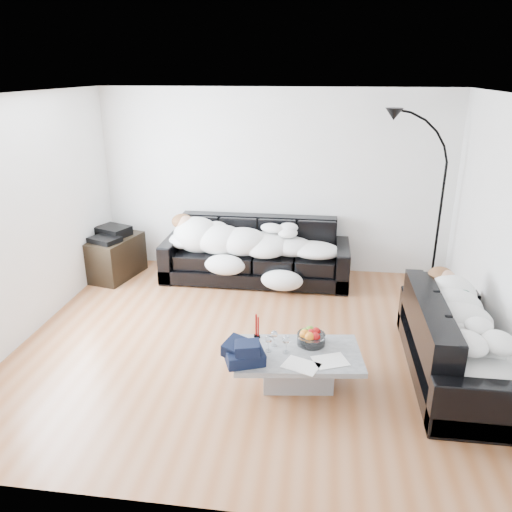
# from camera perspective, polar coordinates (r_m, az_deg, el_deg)

# --- Properties ---
(ground) EXTENTS (5.00, 5.00, 0.00)m
(ground) POSITION_cam_1_polar(r_m,az_deg,el_deg) (5.58, -0.42, -9.77)
(ground) COLOR #98562D
(ground) RESTS_ON ground
(wall_back) EXTENTS (5.00, 0.02, 2.60)m
(wall_back) POSITION_cam_1_polar(r_m,az_deg,el_deg) (7.21, 2.11, 8.41)
(wall_back) COLOR silver
(wall_back) RESTS_ON ground
(wall_left) EXTENTS (0.02, 4.50, 2.60)m
(wall_left) POSITION_cam_1_polar(r_m,az_deg,el_deg) (5.93, -25.18, 3.76)
(wall_left) COLOR silver
(wall_left) RESTS_ON ground
(ceiling) EXTENTS (5.00, 5.00, 0.00)m
(ceiling) POSITION_cam_1_polar(r_m,az_deg,el_deg) (4.82, -0.51, 17.97)
(ceiling) COLOR white
(ceiling) RESTS_ON ground
(sofa_back) EXTENTS (2.60, 0.90, 0.85)m
(sofa_back) POSITION_cam_1_polar(r_m,az_deg,el_deg) (7.00, -0.05, 0.58)
(sofa_back) COLOR black
(sofa_back) RESTS_ON ground
(sofa_right) EXTENTS (0.83, 1.94, 0.78)m
(sofa_right) POSITION_cam_1_polar(r_m,az_deg,el_deg) (5.20, 22.09, -8.94)
(sofa_right) COLOR black
(sofa_right) RESTS_ON ground
(sleeper_back) EXTENTS (2.20, 0.76, 0.44)m
(sleeper_back) POSITION_cam_1_polar(r_m,az_deg,el_deg) (6.88, -0.11, 2.12)
(sleeper_back) COLOR white
(sleeper_back) RESTS_ON sofa_back
(sleeper_right) EXTENTS (0.70, 1.66, 0.41)m
(sleeper_right) POSITION_cam_1_polar(r_m,az_deg,el_deg) (5.09, 22.44, -6.67)
(sleeper_right) COLOR white
(sleeper_right) RESTS_ON sofa_right
(teal_cushion) EXTENTS (0.42, 0.38, 0.20)m
(teal_cushion) POSITION_cam_1_polar(r_m,az_deg,el_deg) (5.57, 20.56, -2.97)
(teal_cushion) COLOR #09432C
(teal_cushion) RESTS_ON sofa_right
(coffee_table) EXTENTS (1.25, 0.83, 0.34)m
(coffee_table) POSITION_cam_1_polar(r_m,az_deg,el_deg) (4.84, 4.76, -12.67)
(coffee_table) COLOR #939699
(coffee_table) RESTS_ON ground
(fruit_bowl) EXTENTS (0.32, 0.32, 0.17)m
(fruit_bowl) POSITION_cam_1_polar(r_m,az_deg,el_deg) (4.86, 6.33, -9.08)
(fruit_bowl) COLOR white
(fruit_bowl) RESTS_ON coffee_table
(wine_glass_a) EXTENTS (0.07, 0.07, 0.16)m
(wine_glass_a) POSITION_cam_1_polar(r_m,az_deg,el_deg) (4.80, 2.09, -9.40)
(wine_glass_a) COLOR white
(wine_glass_a) RESTS_ON coffee_table
(wine_glass_b) EXTENTS (0.09, 0.09, 0.16)m
(wine_glass_b) POSITION_cam_1_polar(r_m,az_deg,el_deg) (4.72, 1.44, -9.97)
(wine_glass_b) COLOR white
(wine_glass_b) RESTS_ON coffee_table
(wine_glass_c) EXTENTS (0.09, 0.09, 0.17)m
(wine_glass_c) POSITION_cam_1_polar(r_m,az_deg,el_deg) (4.70, 3.47, -10.06)
(wine_glass_c) COLOR white
(wine_glass_c) RESTS_ON coffee_table
(candle_left) EXTENTS (0.05, 0.05, 0.24)m
(candle_left) POSITION_cam_1_polar(r_m,az_deg,el_deg) (4.93, 0.02, -7.98)
(candle_left) COLOR maroon
(candle_left) RESTS_ON coffee_table
(candle_right) EXTENTS (0.05, 0.05, 0.22)m
(candle_right) POSITION_cam_1_polar(r_m,az_deg,el_deg) (4.92, 0.26, -8.20)
(candle_right) COLOR maroon
(candle_right) RESTS_ON coffee_table
(newspaper_a) EXTENTS (0.36, 0.33, 0.01)m
(newspaper_a) POSITION_cam_1_polar(r_m,az_deg,el_deg) (4.65, 8.49, -11.75)
(newspaper_a) COLOR silver
(newspaper_a) RESTS_ON coffee_table
(newspaper_b) EXTENTS (0.37, 0.32, 0.01)m
(newspaper_b) POSITION_cam_1_polar(r_m,az_deg,el_deg) (4.56, 5.19, -12.32)
(newspaper_b) COLOR silver
(newspaper_b) RESTS_ON coffee_table
(navy_jacket) EXTENTS (0.36, 0.30, 0.18)m
(navy_jacket) POSITION_cam_1_polar(r_m,az_deg,el_deg) (4.51, -1.54, -10.22)
(navy_jacket) COLOR black
(navy_jacket) RESTS_ON coffee_table
(shoes) EXTENTS (0.48, 0.44, 0.09)m
(shoes) POSITION_cam_1_polar(r_m,az_deg,el_deg) (5.90, 18.65, -8.64)
(shoes) COLOR #472311
(shoes) RESTS_ON ground
(av_cabinet) EXTENTS (0.76, 0.96, 0.58)m
(av_cabinet) POSITION_cam_1_polar(r_m,az_deg,el_deg) (7.45, -16.03, -0.08)
(av_cabinet) COLOR black
(av_cabinet) RESTS_ON ground
(stereo) EXTENTS (0.54, 0.48, 0.13)m
(stereo) POSITION_cam_1_polar(r_m,az_deg,el_deg) (7.34, -16.30, 2.52)
(stereo) COLOR black
(stereo) RESTS_ON av_cabinet
(floor_lamp) EXTENTS (0.81, 0.51, 2.08)m
(floor_lamp) POSITION_cam_1_polar(r_m,az_deg,el_deg) (7.06, 20.30, 4.72)
(floor_lamp) COLOR black
(floor_lamp) RESTS_ON ground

